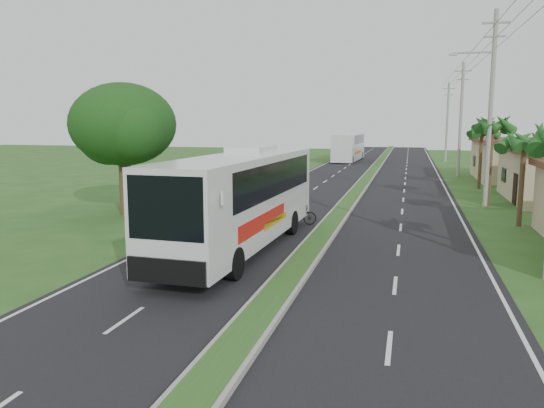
# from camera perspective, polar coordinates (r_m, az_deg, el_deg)

# --- Properties ---
(ground) EXTENTS (180.00, 180.00, 0.00)m
(ground) POSITION_cam_1_polar(r_m,az_deg,el_deg) (18.44, 2.06, -7.97)
(ground) COLOR #294E1C
(ground) RESTS_ON ground
(road_asphalt) EXTENTS (14.00, 160.00, 0.02)m
(road_asphalt) POSITION_cam_1_polar(r_m,az_deg,el_deg) (37.81, 8.64, 0.63)
(road_asphalt) COLOR black
(road_asphalt) RESTS_ON ground
(median_strip) EXTENTS (1.20, 160.00, 0.18)m
(median_strip) POSITION_cam_1_polar(r_m,az_deg,el_deg) (37.80, 8.64, 0.77)
(median_strip) COLOR gray
(median_strip) RESTS_ON ground
(lane_edge_left) EXTENTS (0.12, 160.00, 0.01)m
(lane_edge_left) POSITION_cam_1_polar(r_m,az_deg,el_deg) (39.06, -1.19, 0.97)
(lane_edge_left) COLOR silver
(lane_edge_left) RESTS_ON ground
(lane_edge_right) EXTENTS (0.12, 160.00, 0.01)m
(lane_edge_right) POSITION_cam_1_polar(r_m,az_deg,el_deg) (37.73, 18.80, 0.22)
(lane_edge_right) COLOR silver
(lane_edge_right) RESTS_ON ground
(shop_far) EXTENTS (8.60, 11.60, 3.82)m
(shop_far) POSITION_cam_1_polar(r_m,az_deg,el_deg) (54.32, 25.42, 4.37)
(shop_far) COLOR tan
(shop_far) RESTS_ON ground
(palm_verge_b) EXTENTS (2.40, 2.40, 5.05)m
(palm_verge_b) POSITION_cam_1_polar(r_m,az_deg,el_deg) (29.79, 25.53, 6.10)
(palm_verge_b) COLOR #473321
(palm_verge_b) RESTS_ON ground
(palm_verge_c) EXTENTS (2.40, 2.40, 5.85)m
(palm_verge_c) POSITION_cam_1_polar(r_m,az_deg,el_deg) (36.59, 22.62, 7.82)
(palm_verge_c) COLOR #473321
(palm_verge_c) RESTS_ON ground
(palm_verge_d) EXTENTS (2.40, 2.40, 5.25)m
(palm_verge_d) POSITION_cam_1_polar(r_m,az_deg,el_deg) (45.58, 21.65, 7.22)
(palm_verge_d) COLOR #473321
(palm_verge_d) RESTS_ON ground
(shade_tree) EXTENTS (6.30, 6.00, 7.54)m
(shade_tree) POSITION_cam_1_polar(r_m,az_deg,el_deg) (31.57, -15.88, 7.94)
(shade_tree) COLOR #473321
(shade_tree) RESTS_ON ground
(utility_pole_b) EXTENTS (3.20, 0.28, 12.00)m
(utility_pole_b) POSITION_cam_1_polar(r_m,az_deg,el_deg) (35.57, 22.42, 9.66)
(utility_pole_b) COLOR gray
(utility_pole_b) RESTS_ON ground
(utility_pole_c) EXTENTS (1.60, 0.28, 11.00)m
(utility_pole_c) POSITION_cam_1_polar(r_m,az_deg,el_deg) (55.45, 19.64, 8.66)
(utility_pole_c) COLOR gray
(utility_pole_c) RESTS_ON ground
(utility_pole_d) EXTENTS (1.60, 0.28, 10.50)m
(utility_pole_d) POSITION_cam_1_polar(r_m,az_deg,el_deg) (75.39, 18.32, 8.43)
(utility_pole_d) COLOR gray
(utility_pole_d) RESTS_ON ground
(coach_bus_main) EXTENTS (3.26, 13.34, 4.28)m
(coach_bus_main) POSITION_cam_1_polar(r_m,az_deg,el_deg) (22.08, -3.23, 1.07)
(coach_bus_main) COLOR silver
(coach_bus_main) RESTS_ON ground
(coach_bus_far) EXTENTS (3.21, 12.78, 3.70)m
(coach_bus_far) POSITION_cam_1_polar(r_m,az_deg,el_deg) (74.57, 8.27, 6.23)
(coach_bus_far) COLOR silver
(coach_bus_far) RESTS_ON ground
(motorcyclist) EXTENTS (1.88, 0.86, 2.48)m
(motorcyclist) POSITION_cam_1_polar(r_m,az_deg,el_deg) (27.57, 2.95, -0.40)
(motorcyclist) COLOR black
(motorcyclist) RESTS_ON ground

